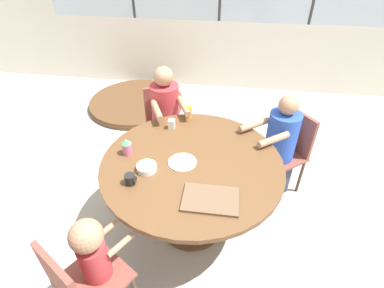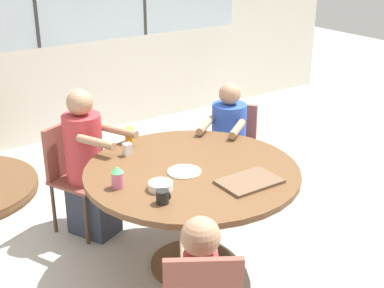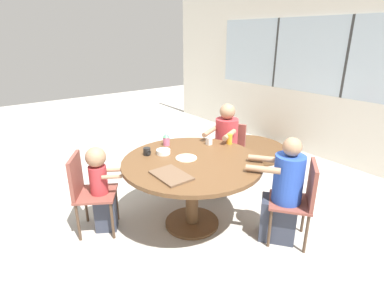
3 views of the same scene
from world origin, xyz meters
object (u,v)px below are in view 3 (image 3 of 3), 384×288
chair_for_man_blue_shirt (300,196)px  milk_carton_small (209,141)px  person_man_blue_shirt (283,195)px  coffee_mug (147,152)px  chair_for_toddler (86,187)px  juice_glass (229,139)px  sippy_cup (166,139)px  folded_table_stack (246,149)px  chair_for_woman_green_shirt (229,149)px  person_woman_green_shirt (225,152)px  person_toddler (101,189)px  bowl_white_shallow (163,152)px

chair_for_man_blue_shirt → milk_carton_small: chair_for_man_blue_shirt is taller
person_man_blue_shirt → coffee_mug: 1.48m
chair_for_toddler → juice_glass: 1.69m
coffee_mug → juice_glass: (0.28, 0.96, 0.02)m
coffee_mug → juice_glass: bearing=73.4°
coffee_mug → sippy_cup: sippy_cup is taller
chair_for_toddler → juice_glass: (0.45, 1.59, 0.32)m
coffee_mug → folded_table_stack: 2.64m
chair_for_man_blue_shirt → chair_for_toddler: same height
chair_for_woman_green_shirt → chair_for_toddler: 1.94m
person_woman_green_shirt → person_toddler: size_ratio=1.24×
person_woman_green_shirt → bowl_white_shallow: person_woman_green_shirt is taller
chair_for_woman_green_shirt → chair_for_toddler: (-0.11, -1.94, 0.00)m
chair_for_toddler → person_woman_green_shirt: person_woman_green_shirt is taller
sippy_cup → bowl_white_shallow: bearing=-40.0°
chair_for_toddler → milk_carton_small: chair_for_toddler is taller
person_man_blue_shirt → bowl_white_shallow: (-1.08, -0.71, 0.30)m
sippy_cup → milk_carton_small: size_ratio=1.63×
juice_glass → chair_for_man_blue_shirt: bearing=0.6°
person_toddler → sippy_cup: person_toddler is taller
person_man_blue_shirt → person_toddler: (-1.24, -1.38, -0.01)m
chair_for_toddler → person_woman_green_shirt: size_ratio=0.74×
person_toddler → chair_for_man_blue_shirt: bearing=78.6°
person_toddler → chair_for_toddler: bearing=-90.0°
chair_for_toddler → person_woman_green_shirt: bearing=115.7°
coffee_mug → bowl_white_shallow: size_ratio=0.54×
milk_carton_small → chair_for_man_blue_shirt: bearing=11.1°
coffee_mug → sippy_cup: (-0.13, 0.33, 0.03)m
chair_for_woman_green_shirt → bowl_white_shallow: 1.18m
person_toddler → juice_glass: (0.37, 1.47, 0.34)m
chair_for_toddler → bowl_white_shallow: 0.88m
person_toddler → sippy_cup: bearing=124.3°
chair_for_man_blue_shirt → juice_glass: size_ratio=7.25×
person_toddler → coffee_mug: (0.09, 0.51, 0.32)m
person_toddler → coffee_mug: person_toddler is taller
chair_for_woman_green_shirt → bowl_white_shallow: size_ratio=5.69×
person_man_blue_shirt → chair_for_woman_green_shirt: bearing=33.0°
chair_for_woman_green_shirt → chair_for_man_blue_shirt: (1.34, -0.33, 0.00)m
chair_for_man_blue_shirt → person_man_blue_shirt: size_ratio=0.78×
person_man_blue_shirt → folded_table_stack: bearing=13.5°
folded_table_stack → juice_glass: bearing=-54.7°
bowl_white_shallow → folded_table_stack: (-0.83, 2.26, -0.75)m
chair_for_man_blue_shirt → person_toddler: 2.02m
coffee_mug → sippy_cup: 0.36m
sippy_cup → milk_carton_small: sippy_cup is taller
person_toddler → folded_table_stack: 3.03m
chair_for_woman_green_shirt → coffee_mug: 1.33m
chair_for_woman_green_shirt → person_man_blue_shirt: 1.28m
chair_for_woman_green_shirt → person_man_blue_shirt: (1.21, -0.43, -0.02)m
person_man_blue_shirt → coffee_mug: size_ratio=13.41×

